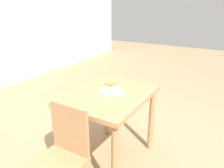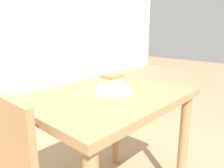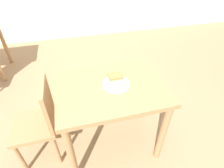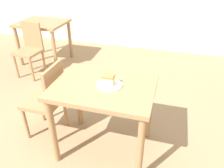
{
  "view_description": "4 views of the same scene",
  "coord_description": "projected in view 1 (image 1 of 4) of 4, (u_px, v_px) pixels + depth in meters",
  "views": [
    {
      "loc": [
        -1.49,
        -0.88,
        1.57
      ],
      "look_at": [
        0.2,
        0.12,
        0.84
      ],
      "focal_mm": 35.0,
      "sensor_mm": 36.0,
      "label": 1
    },
    {
      "loc": [
        -0.71,
        -0.69,
        1.11
      ],
      "look_at": [
        0.15,
        0.1,
        0.82
      ],
      "focal_mm": 35.0,
      "sensor_mm": 36.0,
      "label": 2
    },
    {
      "loc": [
        -0.14,
        -0.97,
        1.67
      ],
      "look_at": [
        0.14,
        0.08,
        0.81
      ],
      "focal_mm": 28.0,
      "sensor_mm": 36.0,
      "label": 3
    },
    {
      "loc": [
        0.66,
        -1.45,
        1.75
      ],
      "look_at": [
        0.22,
        0.1,
        0.79
      ],
      "focal_mm": 35.0,
      "sensor_mm": 36.0,
      "label": 4
    }
  ],
  "objects": [
    {
      "name": "dining_table_near",
      "position": [
        110.0,
        106.0,
        2.11
      ],
      "size": [
        0.9,
        0.68,
        0.76
      ],
      "color": "#9E754C",
      "rests_on": "ground_plane"
    },
    {
      "name": "chair_near_window",
      "position": [
        62.0,
        156.0,
        1.68
      ],
      "size": [
        0.37,
        0.37,
        0.85
      ],
      "rotation": [
        0.0,
        0.0,
        -1.57
      ],
      "color": "#9E754C",
      "rests_on": "ground_plane"
    },
    {
      "name": "plate",
      "position": [
        112.0,
        91.0,
        2.11
      ],
      "size": [
        0.23,
        0.23,
        0.01
      ],
      "color": "white",
      "rests_on": "dining_table_near"
    },
    {
      "name": "cake_slice",
      "position": [
        111.0,
        87.0,
        2.08
      ],
      "size": [
        0.11,
        0.09,
        0.09
      ],
      "color": "beige",
      "rests_on": "plate"
    }
  ]
}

